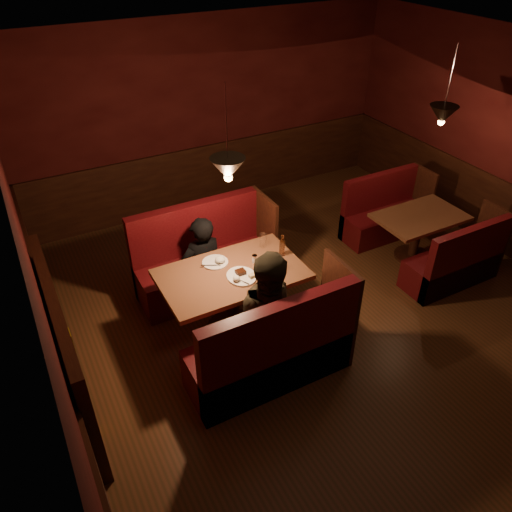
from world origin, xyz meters
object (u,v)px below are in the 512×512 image
main_table (233,286)px  main_bench_near (274,354)px  second_bench_near (456,265)px  diner_b (274,301)px  second_table (418,226)px  second_bench_far (383,215)px  diner_a (201,248)px  main_bench_far (204,264)px

main_table → main_bench_near: main_bench_near is taller
second_bench_near → diner_b: 2.83m
main_table → second_table: 2.88m
second_bench_far → diner_a: bearing=-177.2°
second_bench_near → diner_b: bearing=-177.8°
main_bench_far → second_bench_near: size_ratio=1.30×
main_bench_near → second_table: (2.85, 1.02, 0.13)m
main_bench_far → second_bench_far: main_bench_far is taller
main_table → second_bench_far: bearing=16.3°
main_bench_near → second_bench_far: main_bench_near is taller
second_table → main_bench_near: bearing=-160.3°
main_table → main_bench_near: (0.02, -0.89, -0.27)m
second_bench_far → diner_a: size_ratio=0.87×
main_table → main_bench_far: main_bench_far is taller
main_bench_far → diner_b: bearing=-86.1°
main_bench_far → second_bench_far: size_ratio=1.30×
second_table → diner_a: diner_a is taller
main_table → diner_b: size_ratio=0.89×
main_table → diner_b: bearing=-79.7°
second_table → diner_a: size_ratio=0.79×
main_table → main_bench_near: 0.93m
main_bench_near → main_bench_far: bearing=90.0°
main_bench_near → diner_a: (-0.09, 1.59, 0.38)m
second_table → second_bench_near: bearing=-87.8°
main_bench_far → second_bench_near: bearing=-26.9°
second_bench_near → diner_a: size_ratio=0.87×
second_table → diner_a: (-2.95, 0.57, 0.26)m
diner_b → second_bench_near: bearing=17.9°
main_bench_far → diner_a: bearing=-117.3°
main_table → second_bench_far: (2.90, 0.85, -0.34)m
main_bench_near → diner_b: 0.55m
main_bench_far → diner_b: 1.65m
main_bench_near → diner_a: 1.63m
main_bench_far → second_bench_near: main_bench_far is taller
diner_a → diner_b: (0.20, -1.38, 0.12)m
second_bench_near → main_table: bearing=168.7°
second_table → diner_b: 2.89m
main_bench_near → diner_b: size_ratio=0.98×
main_bench_near → second_bench_far: size_ratio=1.30×
main_bench_far → second_bench_near: 3.23m
second_bench_far → second_bench_near: same height
diner_a → main_bench_far: bearing=-119.8°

